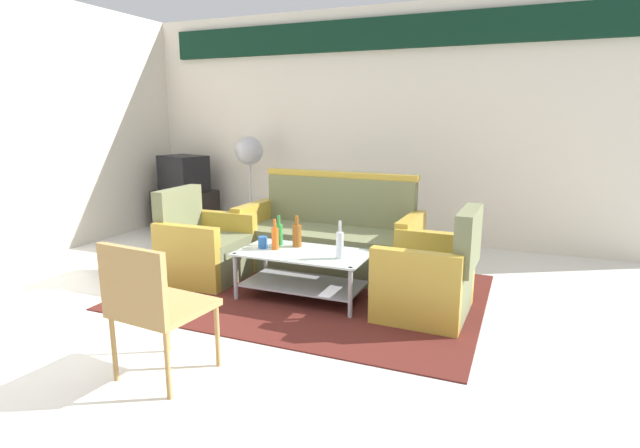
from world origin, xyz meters
name	(u,v)px	position (x,y,z in m)	size (l,w,h in m)	color
ground_plane	(264,328)	(0.00, 0.00, 0.00)	(14.00, 14.00, 0.00)	silver
wall_back	(382,120)	(0.00, 3.05, 1.48)	(6.52, 0.19, 2.80)	silver
rug	(309,291)	(-0.01, 0.83, 0.01)	(2.96, 2.15, 0.01)	#511E19
couch	(329,240)	(-0.09, 1.51, 0.32)	(1.82, 0.80, 0.96)	#6B704C
armchair_left	(204,249)	(-1.08, 0.80, 0.29)	(0.71, 0.77, 0.85)	#6B704C
armchair_right	(429,279)	(1.06, 0.73, 0.29)	(0.72, 0.78, 0.85)	#6B704C
coffee_table	(304,268)	(0.01, 0.68, 0.27)	(1.10, 0.60, 0.40)	silver
bottle_green	(279,234)	(-0.29, 0.81, 0.51)	(0.06, 0.06, 0.27)	#2D8C38
bottle_clear	(340,244)	(0.36, 0.61, 0.53)	(0.06, 0.06, 0.31)	silver
bottle_orange	(275,238)	(-0.25, 0.66, 0.51)	(0.06, 0.06, 0.26)	#D85919
bottle_brown	(297,235)	(-0.11, 0.82, 0.51)	(0.08, 0.08, 0.27)	brown
cup	(263,242)	(-0.37, 0.66, 0.46)	(0.08, 0.08, 0.10)	#2659A5
tv_stand	(186,209)	(-2.64, 2.55, 0.26)	(0.80, 0.50, 0.52)	black
television	(184,173)	(-2.64, 2.55, 0.76)	(0.70, 0.60, 0.48)	black
pedestal_fan	(249,157)	(-1.62, 2.60, 1.01)	(0.36, 0.36, 1.27)	#2D2D33
wicker_chair	(152,301)	(-0.23, -0.89, 0.49)	(0.52, 0.52, 0.84)	#AD844C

